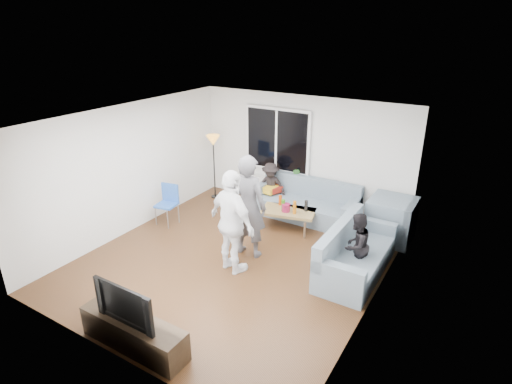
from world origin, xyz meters
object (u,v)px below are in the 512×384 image
Objects in this scene: player_left at (248,206)px; tv_console at (134,333)px; television at (129,302)px; floor_lamp at (214,167)px; player_right at (232,223)px; side_chair at (166,205)px; sofa_right_section at (357,250)px; coffee_table at (288,219)px; spectator_right at (356,245)px; sofa_back_section at (305,200)px; spectator_back at (270,186)px.

player_left reaches higher than tv_console.
television is (-0.00, 0.00, 0.50)m from tv_console.
player_right is (2.22, -2.48, 0.14)m from floor_lamp.
player_left is at bearing -40.96° from floor_lamp.
sofa_right_section is at bearing -5.85° from side_chair.
television is at bearing 180.00° from tv_console.
floor_lamp is 0.85× the size of player_right.
spectator_right is at bearing -29.56° from coffee_table.
player_right is at bearing -47.69° from spectator_right.
spectator_right is at bearing 58.57° from television.
television is at bearing -16.10° from spectator_right.
side_chair reaches higher than coffee_table.
sofa_back_section reaches higher than tv_console.
player_right is at bearing 87.92° from tv_console.
spectator_back is 4.85m from tv_console.
spectator_right reaches higher than sofa_right_section.
television reaches higher than side_chair.
sofa_back_section is 2.03m from player_left.
side_chair is at bearing -152.73° from coffee_table.
sofa_back_section is at bearing -99.78° from player_left.
spectator_right is at bearing -43.85° from sofa_back_section.
player_right reaches higher than coffee_table.
sofa_right_section is 0.18m from spectator_right.
tv_console is at bearing -92.15° from coffee_table.
floor_lamp reaches higher than television.
spectator_right reaches higher than sofa_back_section.
floor_lamp is 5.16m from television.
coffee_table is 2.43m from floor_lamp.
spectator_back is at bearing -74.59° from player_left.
player_right is 2.23m from television.
player_right is at bearing -28.81° from side_chair.
floor_lamp is at bearing -95.38° from spectator_right.
sofa_right_section is 2.00m from coffee_table.
spectator_back is at bearing 178.06° from sofa_back_section.
sofa_back_section is 2.35× the size of television.
player_left is 1.21× the size of tv_console.
coffee_table is at bearing 87.85° from tv_console.
player_right is at bearing -87.15° from spectator_back.
floor_lamp is at bearing 114.49° from tv_console.
coffee_table is 1.54m from player_left.
spectator_right is at bearing -173.00° from player_left.
spectator_right is at bearing -20.71° from floor_lamp.
coffee_table is 2.59m from side_chair.
spectator_right is at bearing -134.64° from player_right.
tv_console is (-0.01, -2.83, -0.74)m from player_left.
television is (2.14, -4.70, -0.06)m from floor_lamp.
spectator_back reaches higher than coffee_table.
spectator_right is (0.00, -0.10, 0.15)m from sofa_right_section.
coffee_table is 0.69× the size of tv_console.
player_right reaches higher than tv_console.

